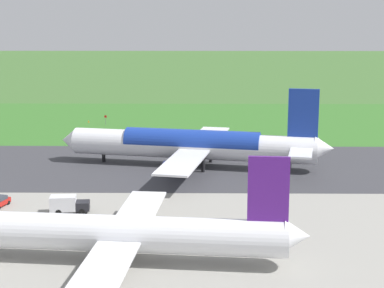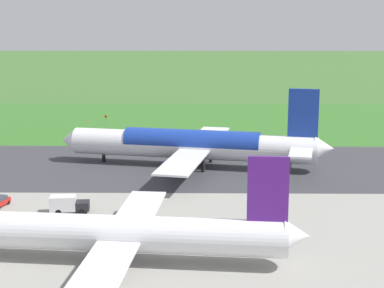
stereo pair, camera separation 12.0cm
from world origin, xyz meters
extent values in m
plane|color=#3D662D|center=(0.00, 0.00, 0.00)|extent=(800.00, 800.00, 0.00)
cube|color=#38383D|center=(0.00, 0.00, 0.03)|extent=(600.00, 37.37, 0.06)
cube|color=gray|center=(0.00, 52.67, 0.03)|extent=(440.00, 110.00, 0.05)
cube|color=#346B27|center=(0.00, -46.91, 0.02)|extent=(600.00, 80.00, 0.04)
cylinder|color=white|center=(-2.41, 0.00, 4.20)|extent=(48.08, 14.60, 5.20)
cone|color=white|center=(22.59, -5.05, 4.20)|extent=(3.92, 5.44, 4.94)
cone|color=white|center=(-27.11, 4.99, 4.80)|extent=(4.31, 5.03, 4.42)
cube|color=#19389E|center=(-23.11, 4.18, 11.30)|extent=(5.59, 1.60, 9.00)
cube|color=white|center=(-22.02, 9.57, 5.00)|extent=(5.70, 9.61, 0.36)
cube|color=white|center=(-24.20, -1.21, 5.00)|extent=(5.70, 9.61, 0.36)
cube|color=white|center=(-1.21, 10.98, 3.80)|extent=(10.24, 22.75, 0.35)
cube|color=white|center=(-5.56, -10.58, 3.80)|extent=(10.24, 22.75, 0.35)
cylinder|color=#23284C|center=(0.55, 7.05, 1.32)|extent=(4.97, 3.64, 2.80)
cylinder|color=#23284C|center=(-2.42, -7.65, 1.32)|extent=(4.97, 3.64, 2.80)
cylinder|color=black|center=(15.47, -3.61, 1.71)|extent=(0.70, 0.70, 3.42)
cylinder|color=black|center=(-4.56, 4.51, 1.71)|extent=(0.70, 0.70, 3.42)
cylinder|color=black|center=(-6.14, -3.33, 1.71)|extent=(0.70, 0.70, 3.42)
cylinder|color=#19389E|center=(-2.41, 0.00, 4.72)|extent=(26.91, 10.35, 5.23)
cylinder|color=white|center=(6.11, 47.63, 3.56)|extent=(40.94, 8.03, 4.41)
cone|color=white|center=(-15.18, 49.53, 4.07)|extent=(3.29, 4.00, 3.75)
cube|color=#591E8C|center=(-11.74, 49.23, 9.58)|extent=(4.77, 0.85, 7.63)
cube|color=white|center=(6.10, 56.99, 3.22)|extent=(6.74, 19.04, 0.30)
cube|color=white|center=(4.43, 38.41, 3.22)|extent=(6.74, 19.04, 0.30)
cylinder|color=black|center=(6.11, 47.63, 0.68)|extent=(0.68, 0.68, 1.36)
cylinder|color=black|center=(26.01, 25.18, 0.32)|extent=(0.37, 0.67, 0.64)
cube|color=black|center=(13.72, 28.97, 1.10)|extent=(2.41, 2.41, 1.30)
cube|color=silver|center=(16.51, 29.25, 1.55)|extent=(4.01, 2.67, 2.20)
cylinder|color=black|center=(13.82, 27.97, 0.45)|extent=(0.93, 0.39, 0.90)
cylinder|color=black|center=(13.62, 29.96, 0.45)|extent=(0.93, 0.39, 0.90)
cylinder|color=black|center=(17.21, 28.31, 0.45)|extent=(0.93, 0.39, 0.90)
cylinder|color=black|center=(17.01, 30.30, 0.45)|extent=(0.93, 0.39, 0.90)
cylinder|color=slate|center=(21.47, -46.25, 1.01)|extent=(0.10, 0.10, 2.02)
cube|color=red|center=(21.47, -46.27, 2.32)|extent=(0.60, 0.04, 0.60)
cone|color=orange|center=(26.79, -50.07, 0.28)|extent=(0.40, 0.40, 0.55)
camera|label=1|loc=(-3.80, 116.97, 29.02)|focal=57.53mm
camera|label=2|loc=(-3.92, 116.96, 29.02)|focal=57.53mm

